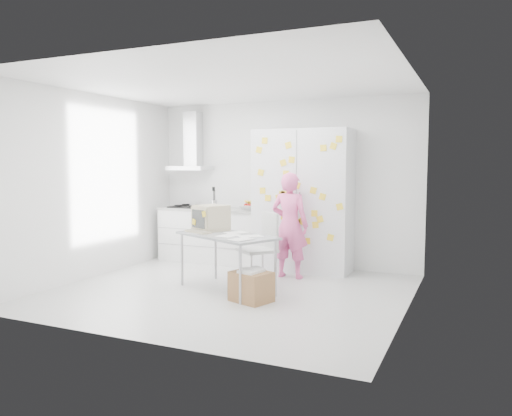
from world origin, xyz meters
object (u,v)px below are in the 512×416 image
at_px(chair, 262,244).
at_px(cardboard_box, 251,286).
at_px(person, 290,225).
at_px(desk, 216,225).

height_order(chair, cardboard_box, chair).
xyz_separation_m(chair, cardboard_box, (0.23, -0.87, -0.37)).
bearing_deg(cardboard_box, person, 91.06).
height_order(desk, cardboard_box, desk).
bearing_deg(cardboard_box, chair, 104.81).
distance_m(person, desk, 1.16).
height_order(person, chair, person).
bearing_deg(person, cardboard_box, 93.04).
relative_size(person, cardboard_box, 2.82).
bearing_deg(chair, person, 108.04).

